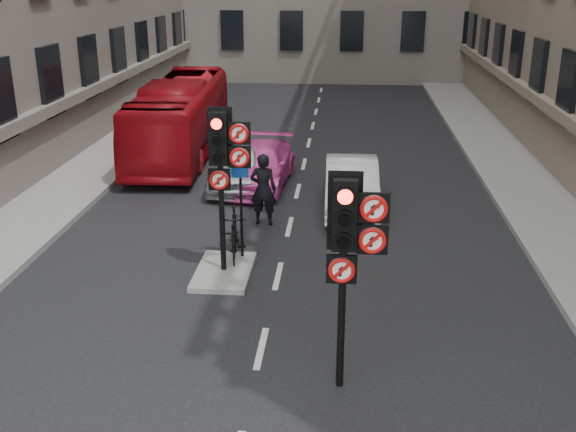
% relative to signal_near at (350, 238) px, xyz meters
% --- Properties ---
extents(ground, '(120.00, 120.00, 0.00)m').
position_rel_signal_near_xyz_m(ground, '(-1.49, -0.99, -2.58)').
color(ground, black).
rests_on(ground, ground).
extents(pavement_left, '(3.00, 50.00, 0.16)m').
position_rel_signal_near_xyz_m(pavement_left, '(-8.69, 11.01, -2.50)').
color(pavement_left, gray).
rests_on(pavement_left, ground).
extents(pavement_right, '(3.00, 50.00, 0.16)m').
position_rel_signal_near_xyz_m(pavement_right, '(5.71, 11.01, -2.50)').
color(pavement_right, gray).
rests_on(pavement_right, ground).
extents(centre_island, '(1.20, 2.00, 0.12)m').
position_rel_signal_near_xyz_m(centre_island, '(-2.69, 4.01, -2.52)').
color(centre_island, gray).
rests_on(centre_island, ground).
extents(signal_near, '(0.91, 0.40, 3.58)m').
position_rel_signal_near_xyz_m(signal_near, '(0.00, 0.00, 0.00)').
color(signal_near, black).
rests_on(signal_near, ground).
extents(signal_far, '(0.91, 0.40, 3.58)m').
position_rel_signal_near_xyz_m(signal_far, '(-2.60, 4.00, 0.12)').
color(signal_far, black).
rests_on(signal_far, centre_island).
extents(car_silver, '(1.64, 3.97, 1.34)m').
position_rel_signal_near_xyz_m(car_silver, '(-3.29, 10.37, -1.91)').
color(car_silver, '#B0B2B8').
rests_on(car_silver, ground).
extents(car_white, '(1.53, 4.16, 1.36)m').
position_rel_signal_near_xyz_m(car_white, '(0.11, 8.61, -1.90)').
color(car_white, silver).
rests_on(car_white, ground).
extents(car_pink, '(2.05, 4.41, 1.25)m').
position_rel_signal_near_xyz_m(car_pink, '(-2.70, 10.52, -1.96)').
color(car_pink, '#DF41A1').
rests_on(car_pink, ground).
extents(bus_red, '(2.75, 9.68, 2.67)m').
position_rel_signal_near_xyz_m(bus_red, '(-5.99, 14.06, -1.25)').
color(bus_red, maroon).
rests_on(bus_red, ground).
extents(motorcycle, '(0.80, 1.96, 1.15)m').
position_rel_signal_near_xyz_m(motorcycle, '(-2.60, 5.01, -2.01)').
color(motorcycle, black).
rests_on(motorcycle, ground).
extents(motorcyclist, '(0.73, 0.50, 1.91)m').
position_rel_signal_near_xyz_m(motorcyclist, '(-2.18, 7.18, -1.63)').
color(motorcyclist, black).
rests_on(motorcyclist, ground).
extents(info_sign, '(0.38, 0.12, 2.21)m').
position_rel_signal_near_xyz_m(info_sign, '(-2.39, 4.74, -1.04)').
color(info_sign, black).
rests_on(info_sign, centre_island).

